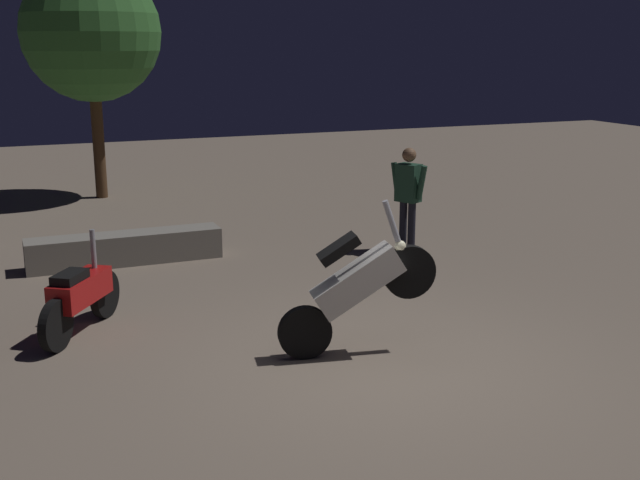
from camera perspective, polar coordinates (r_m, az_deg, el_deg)
The scene contains 6 objects.
ground_plane at distance 8.11m, azimuth 4.67°, elevation -9.00°, with size 40.00×40.00×0.00m, color #756656.
motorcycle_white_foreground at distance 8.13m, azimuth 2.68°, elevation -3.33°, with size 1.65×0.47×1.63m.
motorcycle_red_parked_left at distance 9.20m, azimuth -16.86°, elevation -3.85°, with size 1.02×1.42×1.11m.
person_bystander_far at distance 12.28m, azimuth 6.37°, elevation 3.58°, with size 0.37×0.63×1.62m.
tree_left_bg at distance 17.04m, azimuth -16.16°, elevation 14.14°, with size 2.79×2.79×4.77m.
planter_wall_low at distance 12.00m, azimuth -13.85°, elevation -0.58°, with size 2.81×0.50×0.45m.
Camera 1 is at (-3.45, -6.62, 3.16)m, focal length 44.43 mm.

